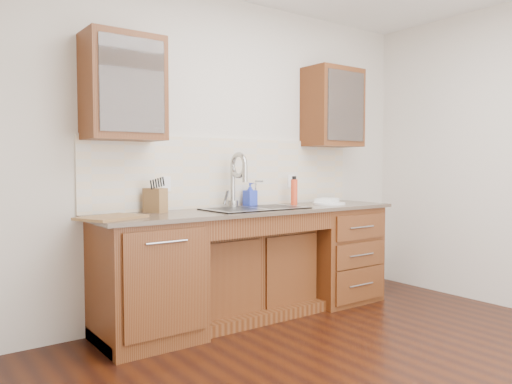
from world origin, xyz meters
TOP-DOWN VIEW (x-y plane):
  - ground at (0.00, 0.00)m, footprint 4.00×3.50m
  - wall_back at (0.00, 1.80)m, footprint 4.00×0.10m
  - wall_left at (-2.05, 0.00)m, footprint 0.10×3.50m
  - base_cabinet_left at (-0.95, 1.44)m, footprint 0.70×0.62m
  - base_cabinet_center at (0.00, 1.53)m, footprint 1.20×0.44m
  - base_cabinet_right at (0.95, 1.44)m, footprint 0.70×0.62m
  - countertop at (0.00, 1.43)m, footprint 2.70×0.65m
  - backsplash at (0.00, 1.74)m, footprint 2.70×0.02m
  - sink at (0.00, 1.41)m, footprint 0.84×0.46m
  - faucet at (-0.07, 1.64)m, footprint 0.04×0.04m
  - filter_tap at (0.18, 1.65)m, footprint 0.02×0.02m
  - upper_cabinet_left at (-1.05, 1.58)m, footprint 0.55×0.34m
  - upper_cabinet_right at (1.05, 1.58)m, footprint 0.55×0.34m
  - outlet_left at (-0.65, 1.73)m, footprint 0.08×0.01m
  - outlet_right at (0.65, 1.73)m, footprint 0.08×0.01m
  - soap_bottle at (0.11, 1.64)m, footprint 0.10×0.11m
  - water_bottle at (0.56, 1.57)m, footprint 0.07×0.07m
  - plate at (0.84, 1.41)m, footprint 0.39×0.39m
  - dish_towel at (0.87, 1.46)m, footprint 0.28×0.25m
  - knife_block at (-0.79, 1.62)m, footprint 0.16×0.19m
  - cutting_board at (-1.23, 1.37)m, footprint 0.50×0.44m
  - cup_left_a at (-1.09, 1.58)m, footprint 0.15×0.15m
  - cup_left_b at (-0.93, 1.58)m, footprint 0.13×0.13m
  - cup_right_a at (0.92, 1.58)m, footprint 0.14×0.14m
  - cup_right_b at (1.15, 1.58)m, footprint 0.11×0.11m

SIDE VIEW (x-z plane):
  - ground at x=0.00m, z-range -0.10..0.00m
  - base_cabinet_center at x=0.00m, z-range 0.00..0.70m
  - base_cabinet_left at x=-0.95m, z-range 0.00..0.88m
  - base_cabinet_right at x=0.95m, z-range 0.00..0.88m
  - sink at x=0.00m, z-range 0.73..0.92m
  - countertop at x=0.00m, z-range 0.88..0.91m
  - plate at x=0.84m, z-range 0.91..0.93m
  - cutting_board at x=-1.23m, z-range 0.91..0.93m
  - dish_towel at x=0.87m, z-range 0.93..0.96m
  - knife_block at x=-0.79m, z-range 0.91..1.10m
  - soap_bottle at x=0.11m, z-range 0.91..1.12m
  - water_bottle at x=0.56m, z-range 0.91..1.14m
  - filter_tap at x=0.18m, z-range 0.91..1.15m
  - faucet at x=-0.07m, z-range 0.91..1.31m
  - outlet_left at x=-0.65m, z-range 1.06..1.18m
  - outlet_right at x=0.65m, z-range 1.06..1.18m
  - backsplash at x=0.00m, z-range 0.91..1.50m
  - wall_back at x=0.00m, z-range 0.00..2.70m
  - wall_left at x=-2.05m, z-range 0.00..2.70m
  - cup_right_b at x=1.15m, z-range 1.72..1.81m
  - cup_left_b at x=-0.93m, z-range 1.72..1.82m
  - cup_right_a at x=0.92m, z-range 1.72..1.83m
  - cup_left_a at x=-1.09m, z-range 1.72..1.83m
  - upper_cabinet_left at x=-1.05m, z-range 1.45..2.20m
  - upper_cabinet_right at x=1.05m, z-range 1.45..2.20m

